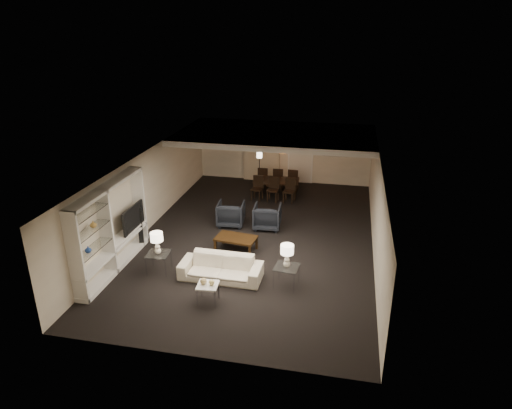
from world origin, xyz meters
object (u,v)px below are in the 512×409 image
Objects in this scene: sofa at (221,268)px; vase_blue at (88,249)px; armchair_right at (267,217)px; floor_lamp at (259,171)px; side_table_left at (159,262)px; table_lamp_left at (157,243)px; vase_amber at (93,224)px; armchair_left at (231,214)px; television at (129,217)px; chair_fm at (278,179)px; chair_nl at (257,189)px; coffee_table at (236,244)px; dining_table at (276,188)px; side_table_right at (286,276)px; chair_nm at (273,190)px; chair_fr at (294,180)px; chair_fl at (263,178)px; chair_nr at (289,191)px; marble_table at (208,293)px; floor_speaker at (140,227)px; table_lamp_right at (287,256)px; pendant_light at (284,149)px.

vase_blue is at bearing -156.84° from sofa.
floor_lamp is (-0.96, 3.50, 0.36)m from armchair_right.
floor_lamp reaches higher than side_table_left.
vase_amber reaches higher than table_lamp_left.
armchair_left is 3.48m from side_table_left.
television is at bearing 143.55° from side_table_left.
side_table_left is 0.65× the size of chair_fm.
side_table_left is 1.68m from television.
chair_fm is (0.60, 1.30, 0.00)m from chair_nl.
dining_table reaches higher than coffee_table.
vase_blue reaches higher than table_lamp_left.
table_lamp_left reaches higher than side_table_left.
chair_nm reaches higher than side_table_right.
chair_fl is at bearing 3.53° from chair_fr.
chair_nr is (1.20, 0.00, 0.00)m from chair_nl.
chair_fr is (0.37, 3.67, 0.05)m from armchair_right.
television is at bearing 41.24° from armchair_left.
television is 2.08m from vase_blue.
sofa is 2.37× the size of chair_nr.
side_table_left is 7.27m from chair_fm.
chair_fl is at bearing 129.39° from dining_table.
dining_table is (0.37, 6.32, -0.01)m from sofa.
coffee_table is at bearing -97.81° from dining_table.
chair_nl is at bearing 75.46° from table_lamp_left.
sofa is at bearing -86.94° from floor_lamp.
side_table_left is 3.44× the size of vase_amber.
vase_blue is 8.25m from dining_table.
chair_nr is at bearing 113.04° from chair_fm.
sofa is at bearing 90.00° from marble_table.
dining_table is (3.28, 7.17, -1.34)m from vase_amber.
coffee_table is 2.70m from marble_table.
table_lamp_left is 7.13m from chair_fl.
vase_blue is at bearing -165.40° from side_table_right.
floor_lamp is at bearing 50.45° from chair_fl.
chair_nr reaches higher than coffee_table.
side_table_left is 5.86m from chair_nl.
chair_nm is at bearing 69.93° from table_lamp_left.
television is at bearing 31.65° from armchair_right.
coffee_table is at bearing 90.00° from marble_table.
armchair_left is at bearing 101.04° from sofa.
chair_fm is at bearing 37.54° from floor_speaker.
chair_fr is at bearing 95.98° from side_table_right.
table_lamp_right reaches higher than sofa.
table_lamp_right reaches higher than chair_fm.
sofa is at bearing 22.42° from vase_blue.
floor_speaker is 1.38× the size of chair_nr.
armchair_left is at bearing 18.99° from floor_speaker.
marble_table is 0.28× the size of dining_table.
television is at bearing 89.00° from vase_amber.
pendant_light is at bearing 81.06° from coffee_table.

